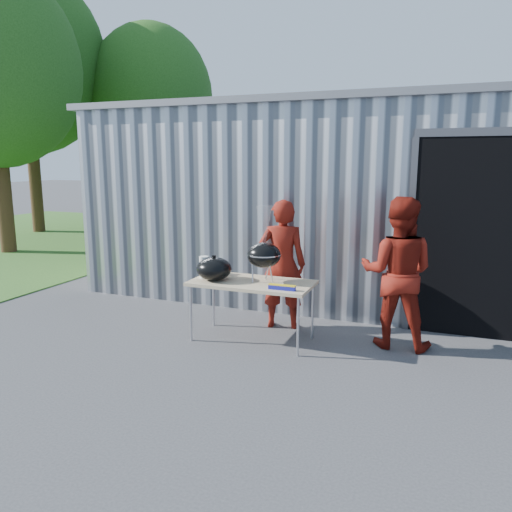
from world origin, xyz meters
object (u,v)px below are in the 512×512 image
at_px(person_bystander, 397,273).
at_px(folding_table, 252,285).
at_px(kettle_grill, 264,248).
at_px(person_cook, 282,264).

bearing_deg(person_bystander, folding_table, 14.82).
bearing_deg(folding_table, person_bystander, 14.92).
distance_m(kettle_grill, person_cook, 0.65).
relative_size(kettle_grill, person_bystander, 0.51).
bearing_deg(kettle_grill, folding_table, -163.21).
height_order(folding_table, kettle_grill, kettle_grill).
relative_size(kettle_grill, person_cook, 0.54).
xyz_separation_m(person_cook, person_bystander, (1.49, -0.16, 0.04)).
xyz_separation_m(kettle_grill, person_cook, (0.05, 0.57, -0.31)).
xyz_separation_m(folding_table, person_bystander, (1.68, 0.45, 0.19)).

